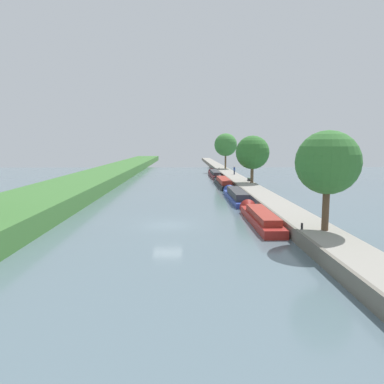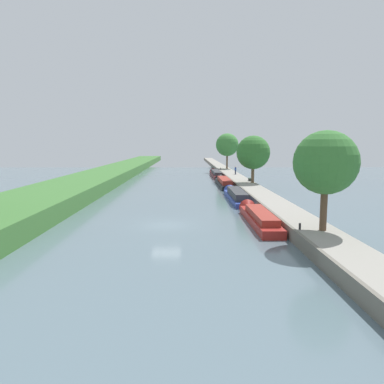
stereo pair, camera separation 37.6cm
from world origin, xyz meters
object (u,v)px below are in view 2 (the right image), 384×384
Objects in this scene: narrowboat_blue at (236,195)px; park_bench at (250,179)px; narrowboat_black at (224,182)px; narrowboat_maroon at (216,174)px; mooring_bollard_near at (300,226)px; narrowboat_red at (258,217)px; person_walking at (235,170)px; mooring_bollard_far at (221,169)px.

park_bench reaches higher than narrowboat_blue.
park_bench is at bearing -23.73° from narrowboat_black.
narrowboat_maroon is at bearing 89.84° from narrowboat_black.
narrowboat_red is at bearing 103.58° from mooring_bollard_near.
person_walking is at bearing 82.63° from narrowboat_blue.
narrowboat_red is 7.05m from mooring_bollard_near.
narrowboat_maroon is at bearing 117.83° from person_walking.
mooring_bollard_far is at bearing 77.75° from narrowboat_maroon.
narrowboat_blue is at bearing 95.19° from mooring_bollard_near.
narrowboat_red is at bearing -89.89° from narrowboat_maroon.
narrowboat_blue is 0.82× the size of narrowboat_maroon.
park_bench reaches higher than mooring_bollard_far.
mooring_bollard_near is (1.86, -20.43, 0.63)m from narrowboat_blue.
mooring_bollard_far is 27.49m from park_bench.
person_walking is 1.11× the size of park_bench.
person_walking is (3.46, 11.07, 1.28)m from narrowboat_black.
narrowboat_red is at bearing -91.71° from mooring_bollard_far.
narrowboat_blue is (-0.21, 13.60, 0.04)m from narrowboat_red.
person_walking reaches higher than narrowboat_blue.
mooring_bollard_near reaches higher than narrowboat_black.
narrowboat_blue is 9.13× the size of park_bench.
narrowboat_maroon is (0.12, 33.72, 0.00)m from narrowboat_blue.
mooring_bollard_far is (1.86, 41.74, 0.63)m from narrowboat_blue.
narrowboat_blue is 8.25× the size of person_walking.
park_bench reaches higher than mooring_bollard_near.
narrowboat_blue is at bearing -106.50° from park_bench.
mooring_bollard_far is at bearing 90.00° from mooring_bollard_near.
narrowboat_blue is at bearing -97.37° from person_walking.
narrowboat_maroon is 19.82m from park_bench.
narrowboat_maroon is 11.18× the size of park_bench.
narrowboat_blue is at bearing 90.87° from narrowboat_red.
mooring_bollard_near reaches higher than narrowboat_red.
mooring_bollard_near is (1.74, -54.15, 0.63)m from narrowboat_maroon.
narrowboat_blue is 30.43× the size of mooring_bollard_near.
mooring_bollard_near is at bearing -87.20° from narrowboat_black.
person_walking reaches higher than park_bench.
narrowboat_blue is 27.51m from person_walking.
mooring_bollard_far is at bearing 85.99° from narrowboat_black.
mooring_bollard_near is 0.30× the size of park_bench.
mooring_bollard_near is (1.65, -6.83, 0.67)m from narrowboat_red.
person_walking is 47.72m from mooring_bollard_near.
person_walking is 14.59m from mooring_bollard_far.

